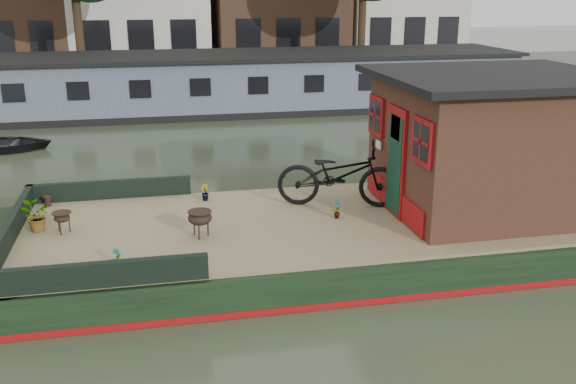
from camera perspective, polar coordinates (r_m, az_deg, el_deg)
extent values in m
plane|color=#2E3924|center=(11.56, 7.20, -5.11)|extent=(120.00, 120.00, 0.00)
cube|color=black|center=(11.45, 7.25, -3.72)|extent=(12.00, 4.00, 0.60)
cylinder|color=black|center=(11.13, -23.57, -5.79)|extent=(4.00, 4.00, 0.60)
cube|color=maroon|center=(11.54, 7.21, -4.83)|extent=(12.02, 4.02, 0.10)
cube|color=#8C8156|center=(11.33, 7.32, -2.20)|extent=(11.80, 3.80, 0.05)
cube|color=black|center=(10.93, -23.49, -3.24)|extent=(0.12, 4.00, 0.35)
cube|color=black|center=(12.53, -15.54, 0.22)|extent=(3.00, 0.12, 0.35)
cube|color=black|center=(8.95, -16.80, -7.09)|extent=(3.00, 0.12, 0.35)
cube|color=#311C13|center=(11.89, 17.64, 3.97)|extent=(3.50, 3.00, 2.30)
cube|color=black|center=(11.68, 18.20, 9.74)|extent=(4.00, 3.50, 0.12)
cube|color=maroon|center=(11.18, 9.55, 2.67)|extent=(0.06, 0.80, 1.90)
cube|color=black|center=(11.19, 9.44, 2.42)|extent=(0.04, 0.64, 1.70)
cube|color=maroon|center=(10.10, 11.86, 4.41)|extent=(0.06, 0.72, 0.72)
cube|color=maroon|center=(12.01, 7.89, 6.73)|extent=(0.06, 0.72, 0.72)
imported|color=black|center=(11.60, 4.57, 1.55)|extent=(2.36, 1.39, 1.17)
imported|color=#975B2B|center=(11.08, 4.37, -1.51)|extent=(0.22, 0.20, 0.34)
imported|color=brown|center=(12.08, -7.42, -0.04)|extent=(0.20, 0.21, 0.30)
imported|color=maroon|center=(11.23, -21.56, -2.06)|extent=(0.45, 0.39, 0.50)
imported|color=brown|center=(9.50, -14.98, -5.64)|extent=(0.17, 0.18, 0.29)
cylinder|color=black|center=(12.48, -20.59, -0.76)|extent=(0.17, 0.17, 0.19)
cylinder|color=black|center=(9.14, -12.46, -6.76)|extent=(0.16, 0.16, 0.18)
cube|color=#51596C|center=(24.55, -3.42, 9.66)|extent=(20.00, 4.00, 2.00)
cube|color=black|center=(24.42, -3.47, 12.10)|extent=(20.40, 4.40, 0.12)
cube|color=black|center=(24.69, -3.39, 7.64)|extent=(20.00, 4.05, 0.24)
cube|color=#47443F|center=(31.01, -5.24, 10.30)|extent=(60.00, 6.00, 0.90)
cylinder|color=#332316|center=(29.22, -18.15, 13.89)|extent=(0.36, 0.36, 4.00)
cylinder|color=#332316|center=(30.62, 6.58, 14.77)|extent=(0.36, 0.36, 4.00)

